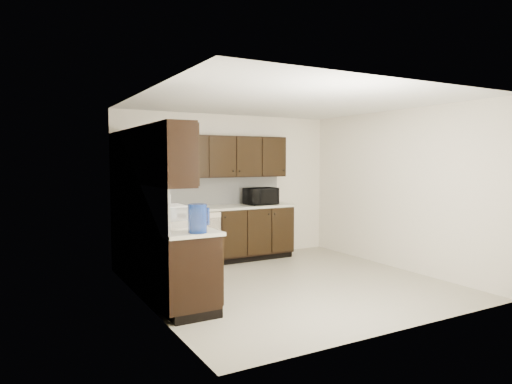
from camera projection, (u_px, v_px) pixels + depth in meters
floor at (290, 284)px, 6.33m from camera, size 4.00×4.00×0.00m
ceiling at (291, 102)px, 6.15m from camera, size 4.00×4.00×0.00m
wall_back at (228, 187)px, 7.98m from camera, size 4.00×0.02×2.50m
wall_left at (146, 200)px, 5.27m from camera, size 0.02×4.00×2.50m
wall_right at (396, 189)px, 7.21m from camera, size 0.02×4.00×2.50m
wall_front at (403, 207)px, 4.50m from camera, size 4.00×0.02×2.50m
lower_cabinets at (193, 248)px, 6.77m from camera, size 3.00×2.80×0.90m
countertop at (192, 214)px, 6.74m from camera, size 3.03×2.83×0.04m
backsplash at (174, 196)px, 6.80m from camera, size 3.00×2.80×0.48m
upper_cabinets at (183, 156)px, 6.72m from camera, size 3.00×2.80×0.70m
dishwasher at (204, 234)px, 7.18m from camera, size 0.58×0.04×0.78m
sink at (173, 230)px, 5.44m from camera, size 0.54×0.82×0.42m
microwave at (261, 196)px, 7.91m from camera, size 0.54×0.37×0.29m
soap_bottle_a at (174, 212)px, 6.02m from camera, size 0.10×0.10×0.17m
soap_bottle_b at (146, 210)px, 6.08m from camera, size 0.10×0.10×0.23m
toaster_oven at (132, 204)px, 6.89m from camera, size 0.41×0.36×0.21m
storage_bin at (162, 214)px, 5.67m from camera, size 0.54×0.42×0.20m
blue_pitcher at (197, 218)px, 4.84m from camera, size 0.25×0.25×0.31m
teal_tumbler at (170, 211)px, 6.11m from camera, size 0.11×0.11×0.18m
paper_towel_roll at (165, 207)px, 6.00m from camera, size 0.17×0.17×0.32m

